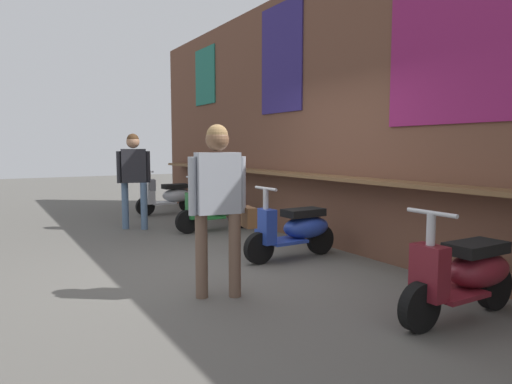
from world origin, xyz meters
TOP-DOWN VIEW (x-y plane):
  - ground_plane at (0.00, 0.00)m, footprint 38.19×38.19m
  - market_stall_facade at (0.01, 2.02)m, footprint 13.64×0.61m
  - scooter_silver at (-4.76, 1.08)m, footprint 0.47×1.40m
  - scooter_green at (-2.39, 1.08)m, footprint 0.46×1.40m
  - scooter_blue at (-0.05, 1.08)m, footprint 0.46×1.40m
  - scooter_maroon at (2.43, 1.08)m, footprint 0.46×1.40m
  - shopper_with_handbag at (0.84, -0.48)m, footprint 0.30×0.67m
  - shopper_passing at (-3.26, -0.13)m, footprint 0.36×0.68m

SIDE VIEW (x-z plane):
  - ground_plane at x=0.00m, z-range 0.00..0.00m
  - scooter_silver at x=-4.76m, z-range -0.10..0.87m
  - scooter_green at x=-2.39m, z-range -0.10..0.87m
  - scooter_blue at x=-0.05m, z-range -0.10..0.87m
  - scooter_maroon at x=2.43m, z-range -0.10..0.87m
  - shopper_with_handbag at x=0.84m, z-range 0.18..1.87m
  - shopper_passing at x=-3.26m, z-range 0.19..1.89m
  - market_stall_facade at x=0.01m, z-range 0.00..3.95m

